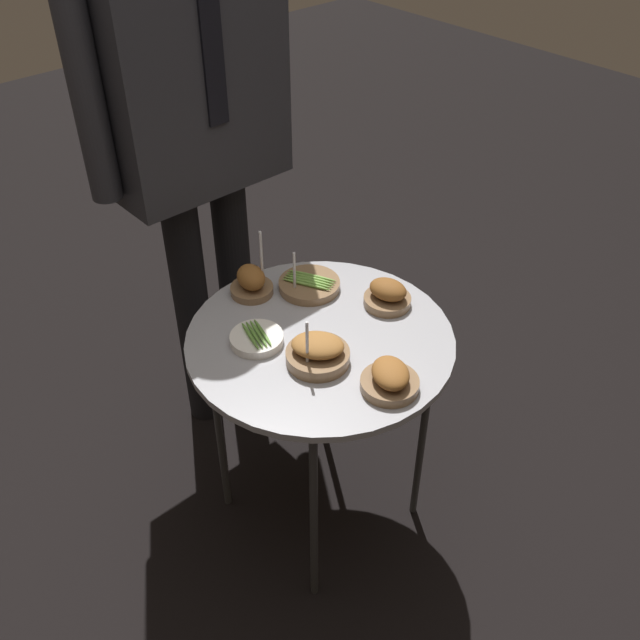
% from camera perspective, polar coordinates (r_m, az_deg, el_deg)
% --- Properties ---
extents(ground_plane, '(8.00, 8.00, 0.00)m').
position_cam_1_polar(ground_plane, '(2.17, 0.00, -14.64)').
color(ground_plane, black).
extents(serving_cart, '(0.64, 0.64, 0.65)m').
position_cam_1_polar(serving_cart, '(1.73, 0.00, -2.54)').
color(serving_cart, '#939399').
rests_on(serving_cart, ground_plane).
extents(bowl_roast_mid_right, '(0.13, 0.13, 0.07)m').
position_cam_1_polar(bowl_roast_mid_right, '(1.55, 5.62, -4.72)').
color(bowl_roast_mid_right, brown).
rests_on(bowl_roast_mid_right, serving_cart).
extents(bowl_asparagus_front_center, '(0.16, 0.16, 0.13)m').
position_cam_1_polar(bowl_asparagus_front_center, '(1.84, -0.87, 2.86)').
color(bowl_asparagus_front_center, brown).
rests_on(bowl_asparagus_front_center, serving_cart).
extents(bowl_roast_back_left, '(0.15, 0.15, 0.14)m').
position_cam_1_polar(bowl_roast_back_left, '(1.61, -0.19, -2.58)').
color(bowl_roast_back_left, brown).
rests_on(bowl_roast_back_left, serving_cart).
extents(bowl_roast_far_rim, '(0.12, 0.12, 0.07)m').
position_cam_1_polar(bowl_roast_far_rim, '(1.79, 5.43, 2.01)').
color(bowl_roast_far_rim, brown).
rests_on(bowl_roast_far_rim, serving_cart).
extents(bowl_asparagus_back_right, '(0.13, 0.13, 0.03)m').
position_cam_1_polar(bowl_asparagus_back_right, '(1.68, -5.09, -1.48)').
color(bowl_asparagus_back_right, silver).
rests_on(bowl_asparagus_back_right, serving_cart).
extents(bowl_roast_mid_left, '(0.11, 0.11, 0.18)m').
position_cam_1_polar(bowl_roast_mid_left, '(1.82, -5.50, 3.04)').
color(bowl_roast_mid_left, brown).
rests_on(bowl_roast_mid_left, serving_cart).
extents(waiter_figure, '(0.62, 0.23, 1.67)m').
position_cam_1_polar(waiter_figure, '(1.91, -10.25, 17.10)').
color(waiter_figure, black).
rests_on(waiter_figure, ground_plane).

